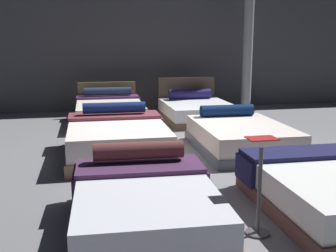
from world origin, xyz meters
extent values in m
cube|color=slate|center=(0.00, 0.00, -0.01)|extent=(18.00, 18.00, 0.02)
cube|color=#47474C|center=(0.00, 4.64, 1.75)|extent=(18.00, 0.06, 3.50)
cube|color=brown|center=(-1.07, -2.87, 0.09)|extent=(1.53, 2.02, 0.18)
cube|color=silver|center=(-1.07, -2.87, 0.31)|extent=(1.47, 1.96, 0.27)
cube|color=#46274A|center=(-1.04, -2.24, 0.48)|extent=(1.46, 0.70, 0.05)
cube|color=#46274A|center=(-1.76, -2.21, 0.35)|extent=(0.08, 0.64, 0.20)
cube|color=#46274A|center=(-0.32, -2.27, 0.35)|extent=(0.08, 0.64, 0.20)
cylinder|color=brown|center=(-1.04, -2.13, 0.63)|extent=(1.05, 0.25, 0.21)
cube|color=#191A41|center=(1.12, -2.12, 0.49)|extent=(1.64, 0.58, 0.06)
cube|color=#191A41|center=(0.29, -2.11, 0.30)|extent=(0.07, 0.56, 0.31)
cube|color=#8D694F|center=(-1.12, -0.12, 0.10)|extent=(1.65, 2.10, 0.20)
cube|color=white|center=(-1.12, -0.12, 0.37)|extent=(1.59, 2.04, 0.34)
cube|color=brown|center=(-1.11, 0.58, 0.56)|extent=(1.61, 0.64, 0.06)
cube|color=brown|center=(-1.92, 0.59, 0.44)|extent=(0.06, 0.62, 0.19)
cube|color=brown|center=(-0.30, 0.57, 0.44)|extent=(0.06, 0.62, 0.19)
cylinder|color=#0F1D52|center=(-1.11, 0.56, 0.71)|extent=(1.10, 0.21, 0.19)
cube|color=#4A515F|center=(1.02, -0.14, 0.08)|extent=(1.56, 2.17, 0.16)
cube|color=silver|center=(1.02, -0.14, 0.31)|extent=(1.49, 2.11, 0.30)
cylinder|color=#081C43|center=(1.04, 0.66, 0.57)|extent=(1.03, 0.24, 0.22)
cube|color=olive|center=(-1.06, 2.60, 0.09)|extent=(1.54, 2.12, 0.18)
cube|color=silver|center=(-1.06, 2.60, 0.34)|extent=(1.48, 2.06, 0.32)
cube|color=olive|center=(-1.05, 3.64, 0.43)|extent=(1.42, 0.06, 0.87)
cube|color=#452651|center=(-1.05, 3.37, 0.53)|extent=(1.50, 0.50, 0.05)
cube|color=#452651|center=(-1.80, 3.38, 0.38)|extent=(0.06, 0.48, 0.25)
cube|color=#452651|center=(-0.30, 3.36, 0.38)|extent=(0.06, 0.48, 0.25)
cylinder|color=#212F4F|center=(-1.05, 3.37, 0.67)|extent=(1.13, 0.21, 0.19)
cube|color=brown|center=(1.00, 2.61, 0.07)|extent=(1.59, 2.04, 0.15)
cube|color=silver|center=(1.00, 2.61, 0.29)|extent=(1.53, 1.98, 0.29)
cube|color=brown|center=(1.00, 3.62, 0.47)|extent=(1.49, 0.05, 0.94)
cylinder|color=navy|center=(1.00, 3.30, 0.56)|extent=(1.06, 0.25, 0.25)
cylinder|color=#3F3F44|center=(0.00, -3.19, 0.01)|extent=(0.24, 0.24, 0.02)
cylinder|color=#3F3F44|center=(0.00, -3.19, 0.44)|extent=(0.04, 0.04, 0.88)
cube|color=#B21E1E|center=(0.00, -3.19, 0.98)|extent=(0.28, 0.20, 0.01)
cylinder|color=#99999E|center=(2.73, 3.87, 1.75)|extent=(0.26, 0.26, 3.50)
camera|label=1|loc=(-1.65, -6.75, 1.89)|focal=44.38mm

